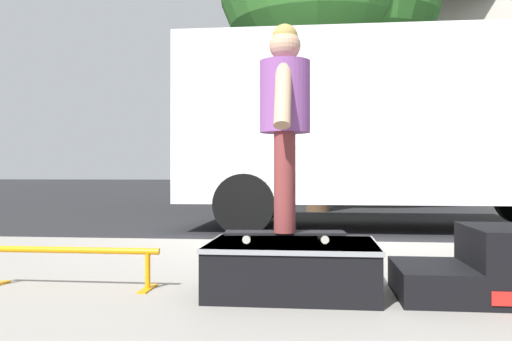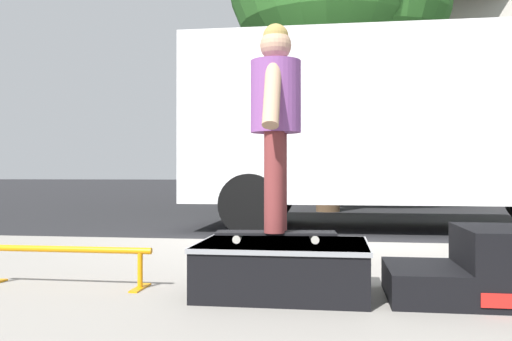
# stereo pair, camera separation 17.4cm
# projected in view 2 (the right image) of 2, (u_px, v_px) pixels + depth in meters

# --- Properties ---
(ground_plane) EXTENTS (140.00, 140.00, 0.00)m
(ground_plane) POSITION_uv_depth(u_px,v_px,m) (312.00, 246.00, 6.81)
(ground_plane) COLOR black
(sidewalk_slab) EXTENTS (50.00, 5.00, 0.12)m
(sidewalk_slab) POSITION_uv_depth(u_px,v_px,m) (294.00, 293.00, 3.84)
(sidewalk_slab) COLOR gray
(sidewalk_slab) RESTS_ON ground
(skate_box) EXTENTS (1.09, 0.81, 0.34)m
(skate_box) POSITION_uv_depth(u_px,v_px,m) (283.00, 266.00, 3.54)
(skate_box) COLOR black
(skate_box) RESTS_ON sidewalk_slab
(kicker_ramp) EXTENTS (0.90, 0.74, 0.45)m
(kicker_ramp) POSITION_uv_depth(u_px,v_px,m) (475.00, 270.00, 3.37)
(kicker_ramp) COLOR black
(kicker_ramp) RESTS_ON sidewalk_slab
(grind_rail) EXTENTS (1.25, 0.28, 0.28)m
(grind_rail) POSITION_uv_depth(u_px,v_px,m) (65.00, 257.00, 3.78)
(grind_rail) COLOR orange
(grind_rail) RESTS_ON sidewalk_slab
(skateboard) EXTENTS (0.80, 0.28, 0.07)m
(skateboard) POSITION_uv_depth(u_px,v_px,m) (276.00, 233.00, 3.55)
(skateboard) COLOR black
(skateboard) RESTS_ON skate_box
(skater_kid) EXTENTS (0.33, 0.70, 1.36)m
(skater_kid) POSITION_uv_depth(u_px,v_px,m) (276.00, 109.00, 3.56)
(skater_kid) COLOR brown
(skater_kid) RESTS_ON skateboard
(box_truck) EXTENTS (6.91, 2.63, 3.05)m
(box_truck) POSITION_uv_depth(u_px,v_px,m) (406.00, 124.00, 8.79)
(box_truck) COLOR white
(box_truck) RESTS_ON ground
(house_behind) EXTENTS (9.54, 8.23, 8.40)m
(house_behind) POSITION_uv_depth(u_px,v_px,m) (413.00, 80.00, 19.48)
(house_behind) COLOR beige
(house_behind) RESTS_ON ground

